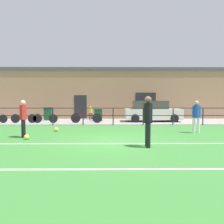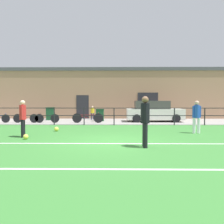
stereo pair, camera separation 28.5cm
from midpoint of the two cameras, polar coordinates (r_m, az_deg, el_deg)
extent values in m
cube|color=#387A33|center=(8.83, 1.26, -7.79)|extent=(60.00, 44.00, 0.04)
cube|color=white|center=(8.46, 1.28, -8.12)|extent=(36.00, 0.11, 0.00)
cube|color=white|center=(5.41, 1.56, -14.51)|extent=(36.00, 0.11, 0.00)
cube|color=gray|center=(17.26, 1.04, -2.42)|extent=(48.00, 5.00, 0.02)
cylinder|color=black|center=(15.87, -21.14, -1.04)|extent=(0.07, 0.07, 1.15)
cylinder|color=black|center=(15.23, -14.14, -1.09)|extent=(0.07, 0.07, 1.15)
cylinder|color=black|center=(14.84, -6.66, -1.12)|extent=(0.07, 0.07, 1.15)
cylinder|color=black|center=(14.72, 1.08, -1.14)|extent=(0.07, 0.07, 1.15)
cylinder|color=black|center=(14.86, 8.82, -1.13)|extent=(0.07, 0.07, 1.15)
cylinder|color=black|center=(15.27, 16.27, -1.11)|extent=(0.07, 0.07, 1.15)
cylinder|color=black|center=(15.92, 23.23, -1.07)|extent=(0.07, 0.07, 1.15)
cube|color=black|center=(14.69, 1.09, 1.01)|extent=(36.00, 0.04, 0.04)
cube|color=black|center=(14.71, 1.09, -0.91)|extent=(36.00, 0.04, 0.04)
cube|color=#A37A5B|center=(20.89, 1.01, 4.36)|extent=(28.00, 2.40, 4.27)
cube|color=#232328|center=(19.87, -7.17, 1.28)|extent=(1.10, 0.04, 2.10)
cube|color=#232328|center=(19.90, 9.62, 3.37)|extent=(1.80, 0.04, 1.10)
cube|color=#4C4C51|center=(21.07, 1.02, 10.58)|extent=(28.00, 2.56, 0.30)
cylinder|color=black|center=(7.74, 9.63, -6.05)|extent=(0.15, 0.15, 0.84)
cylinder|color=black|center=(7.99, 9.40, -5.76)|extent=(0.15, 0.15, 0.84)
cylinder|color=black|center=(7.78, 9.56, -0.30)|extent=(0.31, 0.31, 0.70)
sphere|color=brown|center=(7.77, 9.59, 3.14)|extent=(0.24, 0.24, 0.24)
cylinder|color=black|center=(7.60, 9.73, -0.52)|extent=(0.11, 0.11, 0.62)
cylinder|color=black|center=(7.97, 9.40, -0.36)|extent=(0.11, 0.11, 0.62)
cylinder|color=white|center=(11.91, 22.07, -3.25)|extent=(0.14, 0.14, 0.77)
cylinder|color=white|center=(11.80, 21.02, -3.28)|extent=(0.14, 0.14, 0.77)
cylinder|color=blue|center=(11.80, 21.61, 0.13)|extent=(0.28, 0.28, 0.64)
sphere|color=tan|center=(11.79, 21.65, 2.20)|extent=(0.22, 0.22, 0.22)
cylinder|color=blue|center=(11.88, 22.35, 0.05)|extent=(0.10, 0.10, 0.57)
cylinder|color=blue|center=(11.72, 20.86, 0.04)|extent=(0.10, 0.10, 0.57)
cylinder|color=black|center=(10.48, -21.30, -4.02)|extent=(0.14, 0.14, 0.78)
cylinder|color=black|center=(10.72, -21.11, -3.87)|extent=(0.14, 0.14, 0.78)
cylinder|color=red|center=(10.54, -21.28, -0.09)|extent=(0.29, 0.29, 0.64)
sphere|color=beige|center=(10.52, -21.32, 2.26)|extent=(0.22, 0.22, 0.22)
cylinder|color=red|center=(10.37, -21.42, -0.24)|extent=(0.10, 0.10, 0.58)
cylinder|color=red|center=(10.71, -21.13, -0.14)|extent=(0.10, 0.10, 0.58)
sphere|color=#E5E04C|center=(9.99, -20.55, -5.98)|extent=(0.21, 0.21, 0.21)
sphere|color=#E5E04C|center=(12.09, -13.46, -4.29)|extent=(0.24, 0.24, 0.24)
cylinder|color=#232D4C|center=(18.79, -4.35, -1.13)|extent=(0.10, 0.10, 0.54)
cylinder|color=#232D4C|center=(18.75, -4.85, -1.14)|extent=(0.10, 0.10, 0.54)
cylinder|color=gold|center=(18.74, -4.60, 0.37)|extent=(0.20, 0.20, 0.44)
sphere|color=beige|center=(18.73, -4.61, 1.28)|extent=(0.15, 0.15, 0.15)
cylinder|color=gold|center=(18.77, -4.24, 0.33)|extent=(0.07, 0.07, 0.40)
cylinder|color=gold|center=(18.71, -4.96, 0.32)|extent=(0.07, 0.07, 0.40)
cube|color=silver|center=(17.35, 11.34, -0.53)|extent=(4.26, 1.66, 0.81)
cube|color=#43413E|center=(17.28, 10.67, 1.82)|extent=(2.56, 1.40, 0.62)
cylinder|color=black|center=(16.37, 6.85, -1.64)|extent=(0.60, 0.18, 0.60)
cylinder|color=black|center=(16.92, 16.66, -1.59)|extent=(0.60, 0.18, 0.60)
cylinder|color=black|center=(17.95, 6.31, -1.23)|extent=(0.60, 0.18, 0.60)
cylinder|color=black|center=(18.46, 15.31, -1.20)|extent=(0.60, 0.18, 0.60)
cylinder|color=black|center=(17.74, -25.28, -1.53)|extent=(0.61, 0.04, 0.61)
cylinder|color=#234C99|center=(17.72, -25.30, -0.66)|extent=(0.03, 0.03, 0.28)
cylinder|color=black|center=(16.93, -18.96, -1.57)|extent=(0.64, 0.04, 0.64)
cylinder|color=black|center=(16.48, -14.02, -1.61)|extent=(0.64, 0.04, 0.64)
cube|color=black|center=(16.67, -16.53, -0.88)|extent=(1.18, 0.04, 0.04)
cube|color=black|center=(16.80, -17.76, -1.23)|extent=(0.74, 0.03, 0.23)
cylinder|color=black|center=(16.75, -17.40, -0.54)|extent=(0.03, 0.03, 0.20)
cylinder|color=black|center=(16.46, -14.03, -0.65)|extent=(0.03, 0.03, 0.28)
cylinder|color=black|center=(17.37, -22.71, -1.52)|extent=(0.64, 0.04, 0.64)
cylinder|color=black|center=(16.80, -17.74, -1.57)|extent=(0.64, 0.04, 0.64)
cube|color=maroon|center=(17.06, -20.28, -0.85)|extent=(1.24, 0.04, 0.04)
cube|color=maroon|center=(17.21, -21.50, -1.18)|extent=(0.77, 0.03, 0.23)
cylinder|color=maroon|center=(17.15, -21.15, -0.51)|extent=(0.03, 0.03, 0.20)
cylinder|color=maroon|center=(16.79, -17.76, -0.62)|extent=(0.03, 0.03, 0.28)
cylinder|color=black|center=(16.14, -8.49, -1.55)|extent=(0.69, 0.04, 0.69)
cylinder|color=black|center=(15.96, -3.01, -1.57)|extent=(0.69, 0.04, 0.69)
cube|color=maroon|center=(16.02, -5.77, -0.76)|extent=(1.21, 0.04, 0.04)
cube|color=maroon|center=(16.08, -7.14, -1.16)|extent=(0.75, 0.03, 0.25)
cylinder|color=maroon|center=(16.05, -6.73, -0.40)|extent=(0.03, 0.03, 0.20)
cylinder|color=maroon|center=(15.94, -3.01, -0.52)|extent=(0.03, 0.03, 0.28)
cube|color=#194C28|center=(18.94, -15.16, -0.53)|extent=(0.59, 0.50, 0.97)
cube|color=#143D20|center=(18.91, -15.18, 1.06)|extent=(0.63, 0.53, 0.08)
cube|color=#194C28|center=(17.38, -2.65, -0.91)|extent=(0.59, 0.49, 0.87)
cube|color=#143D20|center=(17.35, -2.65, 0.65)|extent=(0.62, 0.53, 0.08)
camera|label=1|loc=(0.14, -89.33, 0.03)|focal=35.53mm
camera|label=2|loc=(0.14, 90.67, -0.03)|focal=35.53mm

